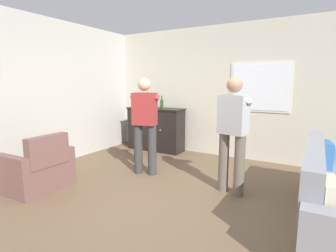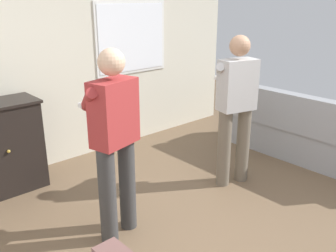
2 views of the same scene
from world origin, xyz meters
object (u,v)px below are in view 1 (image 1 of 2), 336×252
armchair (40,170)px  person_standing_left (145,121)px  bottle_liquor_amber (162,104)px  person_standing_right (233,130)px  sideboard_cabinet (156,129)px  bottle_wine_green (148,101)px  couch (327,193)px

armchair → person_standing_left: bearing=53.8°
person_standing_left → bottle_liquor_amber: bearing=111.1°
person_standing_left → person_standing_right: bearing=-1.8°
bottle_liquor_amber → person_standing_right: bearing=-36.3°
armchair → sideboard_cabinet: bearing=84.9°
bottle_liquor_amber → person_standing_left: bearing=-68.9°
bottle_wine_green → bottle_liquor_amber: bottle_wine_green is taller
sideboard_cabinet → bottle_liquor_amber: size_ratio=4.82×
couch → bottle_wine_green: bearing=154.2°
armchair → person_standing_right: size_ratio=0.53×
bottle_wine_green → sideboard_cabinet: bearing=4.6°
armchair → sideboard_cabinet: size_ratio=0.64×
couch → bottle_liquor_amber: (-3.34, 1.84, 0.78)m
sideboard_cabinet → bottle_liquor_amber: bottle_liquor_amber is taller
bottle_liquor_amber → person_standing_right: size_ratio=0.17×
couch → sideboard_cabinet: bearing=152.6°
couch → armchair: (-3.74, -1.06, -0.05)m
armchair → bottle_wine_green: (0.04, 2.84, 0.87)m
couch → armchair: couch is taller
bottle_wine_green → person_standing_left: bearing=-57.2°
bottle_liquor_amber → couch: bearing=-28.8°
bottle_wine_green → person_standing_left: person_standing_left is taller
armchair → bottle_liquor_amber: bearing=82.0°
armchair → bottle_wine_green: size_ratio=2.45×
bottle_liquor_amber → person_standing_right: 2.67m
couch → bottle_wine_green: 4.19m
sideboard_cabinet → person_standing_right: (2.30, -1.55, 0.43)m
sideboard_cabinet → person_standing_left: person_standing_left is taller
couch → bottle_wine_green: bottle_wine_green is taller
couch → bottle_liquor_amber: bearing=151.2°
bottle_liquor_amber → person_standing_right: person_standing_right is taller
sideboard_cabinet → bottle_liquor_amber: 0.63m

